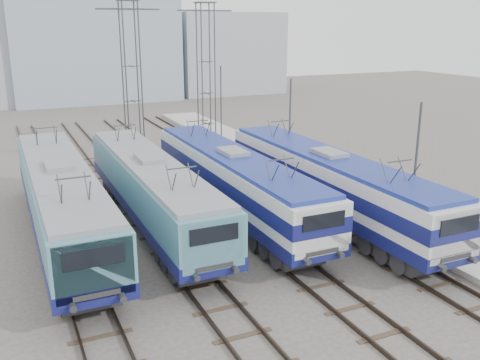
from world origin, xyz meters
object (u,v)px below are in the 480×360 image
(mast_mid, at_px, (290,131))
(locomotive_center_left, at_px, (152,188))
(catenary_tower_east, at_px, (206,73))
(locomotive_center_right, at_px, (234,179))
(mast_rear, at_px, (221,107))
(locomotive_far_left, at_px, (62,198))
(locomotive_far_right, at_px, (330,180))
(catenary_tower_west, at_px, (132,78))
(mast_front, at_px, (415,176))
(safety_cone, at_px, (413,237))

(mast_mid, bearing_deg, locomotive_center_left, -156.64)
(catenary_tower_east, bearing_deg, locomotive_center_right, -105.68)
(mast_rear, bearing_deg, locomotive_center_right, -110.32)
(locomotive_far_left, distance_m, mast_mid, 16.12)
(locomotive_far_right, bearing_deg, locomotive_center_right, 150.49)
(locomotive_center_right, distance_m, catenary_tower_west, 14.02)
(catenary_tower_west, bearing_deg, mast_mid, -42.93)
(locomotive_far_left, height_order, catenary_tower_west, catenary_tower_west)
(mast_front, height_order, safety_cone, mast_front)
(catenary_tower_east, relative_size, safety_cone, 23.51)
(locomotive_far_left, bearing_deg, locomotive_far_right, -12.13)
(catenary_tower_west, relative_size, mast_mid, 1.71)
(locomotive_center_right, bearing_deg, catenary_tower_east, 74.32)
(locomotive_far_left, distance_m, locomotive_center_right, 9.01)
(safety_cone, bearing_deg, catenary_tower_west, 112.60)
(locomotive_far_right, bearing_deg, safety_cone, -69.71)
(locomotive_far_left, distance_m, mast_front, 17.00)
(locomotive_center_right, height_order, mast_front, mast_front)
(locomotive_far_left, bearing_deg, mast_front, -25.16)
(safety_cone, bearing_deg, catenary_tower_east, 95.10)
(locomotive_far_right, relative_size, mast_front, 2.61)
(locomotive_center_right, distance_m, mast_mid, 8.26)
(locomotive_far_left, xyz_separation_m, locomotive_center_right, (9.00, -0.35, -0.02))
(mast_mid, bearing_deg, mast_rear, 90.00)
(locomotive_center_right, bearing_deg, safety_cone, -49.35)
(locomotive_far_left, bearing_deg, safety_cone, -26.59)
(locomotive_center_left, bearing_deg, mast_rear, 56.97)
(locomotive_far_right, bearing_deg, catenary_tower_west, 113.28)
(mast_rear, bearing_deg, mast_front, -90.00)
(locomotive_far_right, distance_m, mast_mid, 8.00)
(locomotive_far_left, bearing_deg, locomotive_center_right, -2.25)
(locomotive_far_right, bearing_deg, mast_rear, 84.63)
(mast_front, relative_size, mast_rear, 1.00)
(mast_rear, bearing_deg, locomotive_center_left, -123.03)
(catenary_tower_west, relative_size, safety_cone, 23.51)
(locomotive_center_left, distance_m, mast_mid, 11.89)
(locomotive_center_right, bearing_deg, locomotive_far_right, -29.51)
(mast_front, bearing_deg, safety_cone, -103.26)
(locomotive_far_left, xyz_separation_m, catenary_tower_east, (13.25, 14.79, 4.32))
(locomotive_center_right, relative_size, mast_front, 2.57)
(locomotive_far_right, bearing_deg, mast_front, -66.76)
(catenary_tower_west, relative_size, mast_front, 1.71)
(locomotive_far_right, xyz_separation_m, mast_mid, (1.85, 7.69, 1.17))
(locomotive_far_left, bearing_deg, mast_rear, 47.57)
(mast_rear, xyz_separation_m, safety_cone, (-0.10, -24.42, -2.94))
(mast_front, distance_m, safety_cone, 2.98)
(safety_cone, bearing_deg, locomotive_far_right, 110.29)
(mast_front, bearing_deg, mast_mid, 90.00)
(locomotive_center_left, height_order, mast_front, mast_front)
(locomotive_far_right, distance_m, catenary_tower_west, 17.62)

